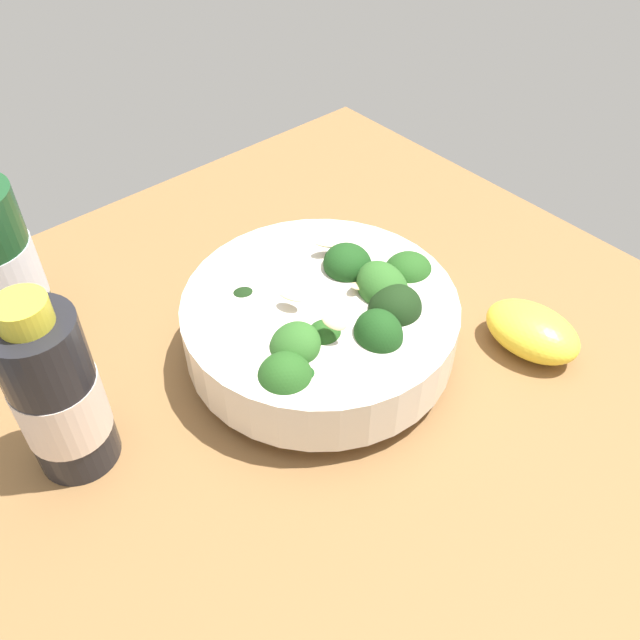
# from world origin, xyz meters

# --- Properties ---
(ground_plane) EXTENTS (0.64, 0.64, 0.04)m
(ground_plane) POSITION_xyz_m (0.00, 0.00, -0.02)
(ground_plane) COLOR brown
(bowl_of_broccoli) EXTENTS (0.21, 0.22, 0.09)m
(bowl_of_broccoli) POSITION_xyz_m (0.01, -0.01, 0.04)
(bowl_of_broccoli) COLOR silver
(bowl_of_broccoli) RESTS_ON ground_plane
(lemon_wedge) EXTENTS (0.09, 0.06, 0.04)m
(lemon_wedge) POSITION_xyz_m (-0.10, -0.14, 0.02)
(lemon_wedge) COLOR yellow
(lemon_wedge) RESTS_ON ground_plane
(bottle_tall) EXTENTS (0.06, 0.06, 0.15)m
(bottle_tall) POSITION_xyz_m (0.05, 0.18, 0.06)
(bottle_tall) COLOR black
(bottle_tall) RESTS_ON ground_plane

